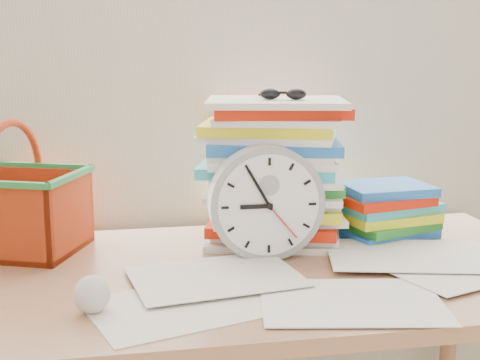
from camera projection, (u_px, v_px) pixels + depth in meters
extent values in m
cube|color=beige|center=(210.00, 5.00, 1.63)|extent=(2.40, 0.01, 2.50)
cube|color=#9B6948|center=(237.00, 276.00, 1.38)|extent=(1.40, 0.70, 0.03)
cylinder|color=#9B6948|center=(448.00, 354.00, 1.86)|extent=(0.04, 0.04, 0.72)
cylinder|color=gray|center=(266.00, 203.00, 1.42)|extent=(0.25, 0.05, 0.25)
sphere|color=silver|center=(92.00, 294.00, 1.15)|extent=(0.07, 0.07, 0.07)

